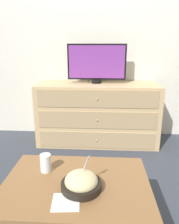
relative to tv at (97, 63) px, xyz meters
name	(u,v)px	position (x,y,z in m)	size (l,w,h in m)	color
ground_plane	(95,132)	(-0.03, 0.25, -1.06)	(12.00, 12.00, 0.00)	#383D47
wall_back	(96,44)	(-0.03, 0.28, 0.24)	(12.00, 0.05, 2.60)	silver
dresser	(98,114)	(0.02, -0.06, -0.66)	(1.57, 0.58, 0.80)	tan
tv	(97,63)	(0.00, 0.00, 0.00)	(0.75, 0.13, 0.50)	black
coffee_table	(76,192)	(-0.07, -1.73, -0.65)	(0.88, 0.64, 0.49)	olive
takeout_bowl	(81,183)	(-0.03, -1.79, -0.54)	(0.23, 0.23, 0.20)	black
drink_cup	(46,164)	(-0.28, -1.62, -0.53)	(0.07, 0.07, 0.12)	#9E6638
napkin	(66,202)	(-0.10, -1.91, -0.58)	(0.16, 0.16, 0.00)	white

